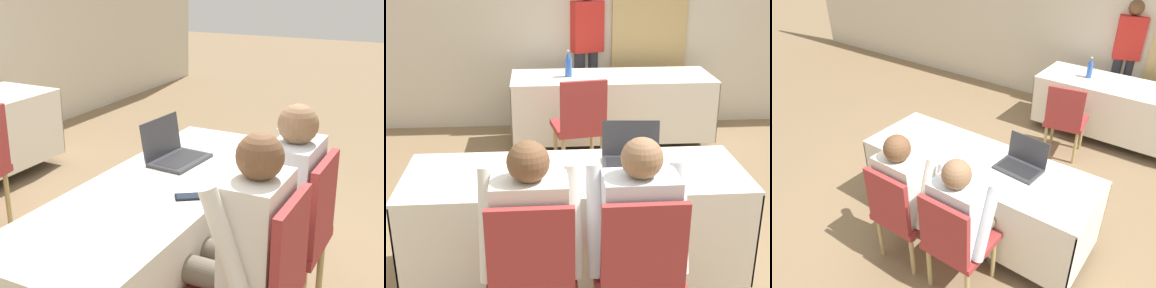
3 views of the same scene
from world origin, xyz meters
TOP-DOWN VIEW (x-y plane):
  - ground_plane at (0.00, 0.00)m, footprint 24.00×24.00m
  - wall_back at (0.00, 3.03)m, footprint 12.00×0.06m
  - conference_table_near at (0.00, 0.00)m, footprint 2.03×0.71m
  - conference_table_far at (0.54, 2.35)m, footprint 2.03×0.71m
  - laptop at (0.35, 0.11)m, footprint 0.38×0.30m
  - cell_phone at (-0.07, -0.21)m, footprint 0.14×0.16m
  - paper_beside_laptop at (-0.10, 0.10)m, footprint 0.32×0.36m
  - paper_centre_table at (-0.61, 0.01)m, footprint 0.32×0.36m
  - water_bottle at (0.10, 2.34)m, footprint 0.07×0.07m
  - chair_near_left at (-0.26, -0.66)m, footprint 0.44×0.44m
  - chair_near_right at (0.26, -0.66)m, footprint 0.44×0.44m
  - chair_far_spare at (0.16, 1.56)m, footprint 0.50×0.50m
  - person_checkered_shirt at (-0.26, -0.56)m, footprint 0.50×0.52m
  - person_white_shirt at (0.26, -0.56)m, footprint 0.50×0.52m
  - person_red_shirt at (0.34, 3.00)m, footprint 0.39×0.30m

SIDE VIEW (x-z plane):
  - ground_plane at x=0.00m, z-range 0.00..0.00m
  - chair_near_left at x=-0.26m, z-range 0.05..0.96m
  - chair_near_right at x=0.26m, z-range 0.05..0.96m
  - chair_far_spare at x=0.16m, z-range 0.05..0.96m
  - conference_table_near at x=0.00m, z-range 0.19..0.92m
  - conference_table_far at x=0.54m, z-range 0.19..0.92m
  - person_checkered_shirt at x=-0.26m, z-range 0.08..1.25m
  - person_white_shirt at x=0.26m, z-range 0.08..1.25m
  - paper_beside_laptop at x=-0.10m, z-range 0.73..0.73m
  - paper_centre_table at x=-0.61m, z-range 0.73..0.73m
  - cell_phone at x=-0.07m, z-range 0.73..0.74m
  - laptop at x=0.35m, z-range 0.66..0.90m
  - water_bottle at x=0.10m, z-range 0.72..0.98m
  - person_red_shirt at x=0.34m, z-range 0.12..1.71m
  - wall_back at x=0.00m, z-range 0.00..2.70m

